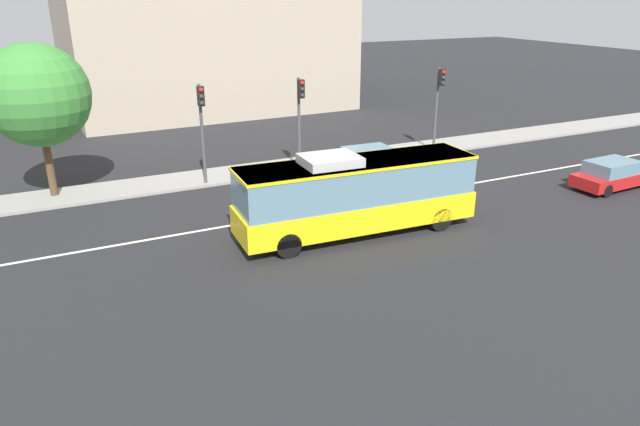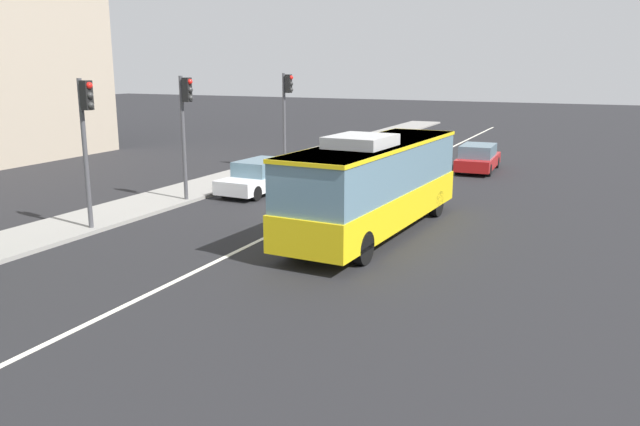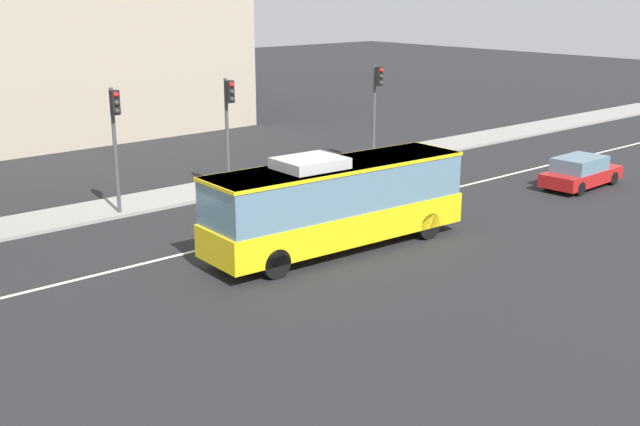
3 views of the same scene
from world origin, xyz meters
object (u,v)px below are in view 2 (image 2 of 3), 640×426
transit_bus (375,181)px  traffic_light_near_corner (86,128)px  traffic_light_mid_block (186,117)px  sedan_red (478,158)px  traffic_light_far_corner (287,104)px  sedan_white (260,177)px

transit_bus → traffic_light_near_corner: size_ratio=1.95×
transit_bus → traffic_light_mid_block: (1.44, 8.71, 1.75)m
sedan_red → traffic_light_mid_block: size_ratio=0.88×
sedan_red → traffic_light_mid_block: bearing=142.6°
traffic_light_near_corner → traffic_light_mid_block: same height
traffic_light_mid_block → traffic_light_near_corner: bearing=-93.8°
traffic_light_near_corner → traffic_light_far_corner: bearing=92.1°
traffic_light_near_corner → traffic_light_far_corner: size_ratio=1.00×
traffic_light_mid_block → traffic_light_far_corner: (9.27, 0.24, 0.00)m
sedan_red → traffic_light_far_corner: (-3.93, 9.57, 2.84)m
traffic_light_far_corner → traffic_light_near_corner: bearing=-92.9°
sedan_red → traffic_light_far_corner: 10.73m
traffic_light_near_corner → sedan_white: bearing=80.0°
traffic_light_near_corner → traffic_light_mid_block: 5.31m
sedan_white → traffic_light_near_corner: bearing=-8.8°
sedan_red → traffic_light_mid_block: (-13.20, 9.32, 2.84)m
transit_bus → traffic_light_far_corner: 14.07m
sedan_white → traffic_light_mid_block: (-3.11, 1.60, 2.84)m
transit_bus → traffic_light_near_corner: (-3.87, 8.81, 1.75)m
sedan_white → traffic_light_far_corner: traffic_light_far_corner is taller
transit_bus → traffic_light_near_corner: traffic_light_near_corner is taller
sedan_white → sedan_red: same height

